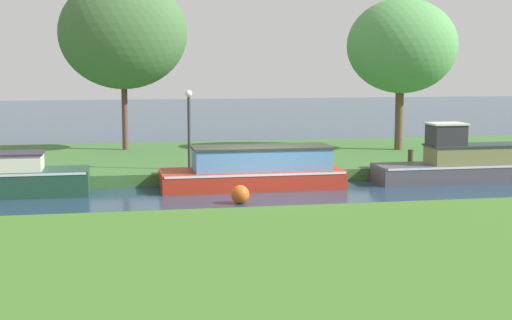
{
  "coord_description": "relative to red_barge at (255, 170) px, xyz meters",
  "views": [
    {
      "loc": [
        -4.63,
        -22.43,
        4.03
      ],
      "look_at": [
        -0.12,
        1.2,
        0.9
      ],
      "focal_mm": 53.05,
      "sensor_mm": 36.0,
      "label": 1
    }
  ],
  "objects": [
    {
      "name": "channel_buoy",
      "position": [
        -0.94,
        -2.62,
        -0.31
      ],
      "size": [
        0.53,
        0.53,
        0.53
      ],
      "primitive_type": "sphere",
      "color": "#E55919",
      "rests_on": "ground_plane"
    },
    {
      "name": "ground_plane",
      "position": [
        0.14,
        -1.2,
        -0.58
      ],
      "size": [
        120.0,
        120.0,
        0.0
      ],
      "primitive_type": "plane",
      "color": "#223A51"
    },
    {
      "name": "red_barge",
      "position": [
        0.0,
        0.0,
        0.0
      ],
      "size": [
        5.83,
        1.98,
        1.35
      ],
      "color": "#B52D1B",
      "rests_on": "ground_plane"
    },
    {
      "name": "lamp_post",
      "position": [
        -1.95,
        1.75,
        1.53
      ],
      "size": [
        0.24,
        0.24,
        2.69
      ],
      "color": "#333338",
      "rests_on": "riverbank_far"
    },
    {
      "name": "mooring_post_near",
      "position": [
        5.79,
        1.25,
        0.11
      ],
      "size": [
        0.19,
        0.19,
        0.57
      ],
      "primitive_type": "cylinder",
      "color": "#443B29",
      "rests_on": "riverbank_far"
    },
    {
      "name": "willow_tree_centre",
      "position": [
        7.21,
        5.85,
        4.08
      ],
      "size": [
        4.57,
        3.91,
        6.21
      ],
      "color": "brown",
      "rests_on": "riverbank_far"
    },
    {
      "name": "riverbank_near",
      "position": [
        0.14,
        -10.2,
        -0.38
      ],
      "size": [
        72.0,
        10.0,
        0.4
      ],
      "primitive_type": "cube",
      "color": "#3F6F26",
      "rests_on": "ground_plane"
    },
    {
      "name": "riverbank_far",
      "position": [
        0.14,
        5.8,
        -0.38
      ],
      "size": [
        72.0,
        10.0,
        0.4
      ],
      "primitive_type": "cube",
      "color": "#3C6A31",
      "rests_on": "ground_plane"
    },
    {
      "name": "slate_cruiser",
      "position": [
        8.18,
        0.0,
        0.01
      ],
      "size": [
        8.2,
        1.54,
        2.0
      ],
      "color": "#4D4B50",
      "rests_on": "ground_plane"
    },
    {
      "name": "willow_tree_left",
      "position": [
        -3.97,
        7.81,
        4.6
      ],
      "size": [
        5.19,
        3.79,
        7.05
      ],
      "color": "brown",
      "rests_on": "riverbank_far"
    }
  ]
}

